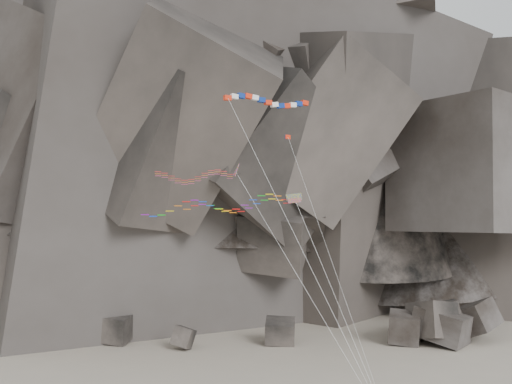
{
  "coord_description": "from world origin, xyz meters",
  "views": [
    {
      "loc": [
        -9.89,
        -51.39,
        19.74
      ],
      "look_at": [
        -1.48,
        6.0,
        21.76
      ],
      "focal_mm": 40.0,
      "sensor_mm": 36.0,
      "label": 1
    }
  ],
  "objects": [
    {
      "name": "pennant_kite",
      "position": [
        2.33,
        -0.71,
        21.29
      ],
      "size": [
        7.29,
        8.18,
        25.41
      ],
      "rotation": [
        0.0,
        0.0,
        0.51
      ],
      "color": "red",
      "rests_on": "ground"
    },
    {
      "name": "boulder_field",
      "position": [
        20.31,
        31.92,
        2.12
      ],
      "size": [
        81.28,
        19.06,
        7.47
      ],
      "color": "#47423F",
      "rests_on": "ground"
    },
    {
      "name": "delta_kite",
      "position": [
        -7.96,
        5.37,
        23.32
      ],
      "size": [
        19.83,
        13.65,
        23.16
      ],
      "rotation": [
        0.0,
        0.0,
        0.04
      ],
      "color": "red",
      "rests_on": "ground"
    },
    {
      "name": "headland",
      "position": [
        0.0,
        70.0,
        42.0
      ],
      "size": [
        110.0,
        70.0,
        84.0
      ],
      "primitive_type": null,
      "color": "#4D453F",
      "rests_on": "ground"
    },
    {
      "name": "banner_kite",
      "position": [
        -0.58,
        3.87,
        30.49
      ],
      "size": [
        12.96,
        12.86,
        29.71
      ],
      "rotation": [
        0.0,
        0.0,
        0.33
      ],
      "color": "red",
      "rests_on": "ground"
    },
    {
      "name": "parafoil_kite",
      "position": [
        -6.05,
        2.9,
        20.36
      ],
      "size": [
        21.22,
        10.37,
        19.97
      ],
      "rotation": [
        0.0,
        0.0,
        -0.11
      ],
      "color": "#C8CC0B",
      "rests_on": "ground"
    }
  ]
}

